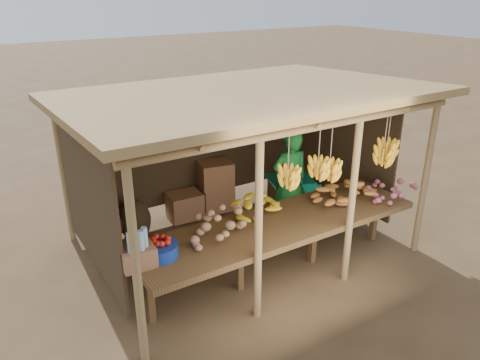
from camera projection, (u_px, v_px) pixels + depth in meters
ground at (240, 244)px, 7.07m from camera, size 60.00×60.00×0.00m
stall_structure at (243, 120)px, 6.35m from camera, size 4.70×3.50×2.43m
counter at (279, 226)px, 6.04m from camera, size 3.90×1.05×0.80m
potato_heap at (224, 221)px, 5.65m from camera, size 1.15×0.84×0.37m
sweet_potato_heap at (344, 188)px, 6.57m from camera, size 1.00×0.64×0.36m
onion_heap at (394, 184)px, 6.72m from camera, size 1.02×0.81×0.36m
banana_pile at (256, 200)px, 6.21m from camera, size 0.63×0.39×0.35m
tomato_basin at (159, 249)px, 5.23m from camera, size 0.43×0.43×0.22m
bottle_box at (137, 252)px, 5.02m from camera, size 0.38×0.30×0.46m
vendor at (290, 181)px, 7.26m from camera, size 0.64×0.48×1.61m
tarp_crate at (290, 195)px, 7.90m from camera, size 0.85×0.78×0.83m
carton_stack at (206, 192)px, 7.89m from camera, size 1.18×0.49×0.86m
burlap_sacks at (120, 220)px, 7.15m from camera, size 0.96×0.50×0.68m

